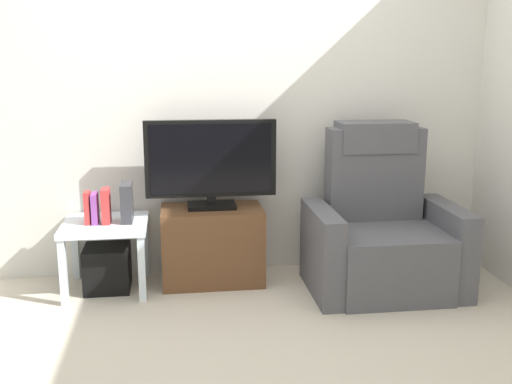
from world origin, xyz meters
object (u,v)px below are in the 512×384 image
at_px(side_table, 105,233).
at_px(book_middle, 95,208).
at_px(subwoofer_box, 107,268).
at_px(book_rightmost, 106,206).
at_px(tv_stand, 212,245).
at_px(recliner_armchair, 382,232).
at_px(game_console, 127,202).
at_px(television, 211,162).
at_px(book_leftmost, 88,208).

distance_m(side_table, book_middle, 0.18).
xyz_separation_m(subwoofer_box, book_rightmost, (0.02, -0.02, 0.43)).
distance_m(tv_stand, recliner_armchair, 1.13).
height_order(book_middle, game_console, game_console).
bearing_deg(book_rightmost, recliner_armchair, -5.20).
bearing_deg(book_rightmost, side_table, 127.23).
distance_m(recliner_armchair, game_console, 1.68).
bearing_deg(game_console, television, 6.52).
distance_m(subwoofer_box, game_console, 0.46).
bearing_deg(television, subwoofer_box, -174.02).
distance_m(tv_stand, television, 0.57).
distance_m(book_leftmost, game_console, 0.25).
height_order(tv_stand, side_table, tv_stand).
bearing_deg(tv_stand, book_leftmost, -174.70).
bearing_deg(television, recliner_armchair, -13.03).
distance_m(television, game_console, 0.61).
bearing_deg(book_middle, television, 7.06).
bearing_deg(subwoofer_box, book_middle, -159.66).
bearing_deg(tv_stand, television, 90.00).
height_order(side_table, subwoofer_box, side_table).
bearing_deg(book_leftmost, recliner_armchair, -4.88).
height_order(side_table, game_console, game_console).
xyz_separation_m(subwoofer_box, book_leftmost, (-0.10, -0.02, 0.42)).
distance_m(television, subwoofer_box, 0.98).
relative_size(book_middle, game_console, 0.79).
height_order(recliner_armchair, game_console, recliner_armchair).
distance_m(television, recliner_armchair, 1.22).
relative_size(television, subwoofer_box, 2.97).
bearing_deg(television, book_middle, -172.94).
bearing_deg(book_rightmost, subwoofer_box, 127.23).
xyz_separation_m(book_rightmost, game_console, (0.13, 0.03, 0.01)).
bearing_deg(game_console, subwoofer_box, -176.05).
height_order(subwoofer_box, book_middle, book_middle).
xyz_separation_m(subwoofer_box, book_middle, (-0.05, -0.02, 0.41)).
height_order(television, book_middle, television).
relative_size(side_table, book_leftmost, 2.58).
bearing_deg(book_middle, recliner_armchair, -5.00).
height_order(side_table, book_rightmost, book_rightmost).
distance_m(television, side_table, 0.83).
bearing_deg(side_table, book_leftmost, -168.69).
relative_size(subwoofer_box, game_console, 1.17).
relative_size(side_table, game_console, 2.17).
height_order(tv_stand, book_rightmost, book_rightmost).
relative_size(subwoofer_box, book_leftmost, 1.39).
height_order(subwoofer_box, book_rightmost, book_rightmost).
distance_m(book_rightmost, game_console, 0.13).
bearing_deg(subwoofer_box, recliner_armchair, -5.78).
height_order(book_rightmost, game_console, game_console).
xyz_separation_m(book_middle, book_rightmost, (0.07, 0.00, 0.01)).
bearing_deg(side_table, book_middle, -159.66).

